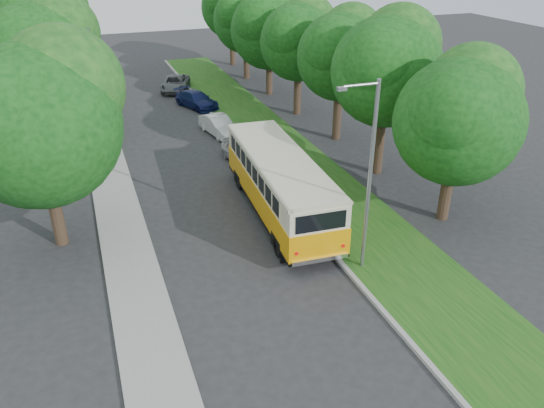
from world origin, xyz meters
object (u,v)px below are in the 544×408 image
object	(u,v)px
car_white	(219,125)
car_blue	(197,100)
lamppost_near	(368,173)
vintage_bus	(280,185)
lamppost_far	(95,84)
car_silver	(242,153)
car_grey	(175,83)

from	to	relation	value
car_white	car_blue	size ratio (longest dim) A/B	0.90
car_white	car_blue	world-z (taller)	car_white
lamppost_near	vintage_bus	xyz separation A→B (m)	(-1.44, 5.62, -2.77)
lamppost_far	vintage_bus	distance (m)	15.10
lamppost_far	car_silver	bearing A→B (deg)	-37.25
car_silver	car_blue	size ratio (longest dim) A/B	0.87
vintage_bus	car_white	size ratio (longest dim) A/B	2.73
lamppost_near	car_grey	distance (m)	30.69
vintage_bus	car_blue	distance (m)	19.21
car_silver	vintage_bus	bearing A→B (deg)	-99.13
lamppost_far	vintage_bus	size ratio (longest dim) A/B	0.70
lamppost_near	car_silver	xyz separation A→B (m)	(-1.21, 12.64, -3.72)
car_silver	car_grey	distance (m)	17.78
car_blue	car_silver	bearing A→B (deg)	-111.77
lamppost_far	lamppost_near	bearing A→B (deg)	-64.29
car_white	car_grey	distance (m)	12.39
car_silver	car_blue	bearing A→B (deg)	82.81
vintage_bus	lamppost_near	bearing A→B (deg)	-72.38
lamppost_far	car_grey	bearing A→B (deg)	59.25
car_white	car_grey	size ratio (longest dim) A/B	0.86
lamppost_far	car_grey	xyz separation A→B (m)	(7.09, 11.91, -3.47)
lamppost_near	car_white	distance (m)	18.45
lamppost_near	car_blue	size ratio (longest dim) A/B	1.83
lamppost_far	car_silver	size ratio (longest dim) A/B	1.98
vintage_bus	lamppost_far	bearing A→B (deg)	123.29
lamppost_far	car_grey	world-z (taller)	lamppost_far
car_blue	lamppost_far	bearing A→B (deg)	-162.46
lamppost_near	car_silver	bearing A→B (deg)	95.45
lamppost_far	car_white	world-z (taller)	lamppost_far
car_blue	lamppost_near	bearing A→B (deg)	-108.99
car_silver	car_blue	distance (m)	12.16
car_grey	lamppost_near	bearing A→B (deg)	-66.60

